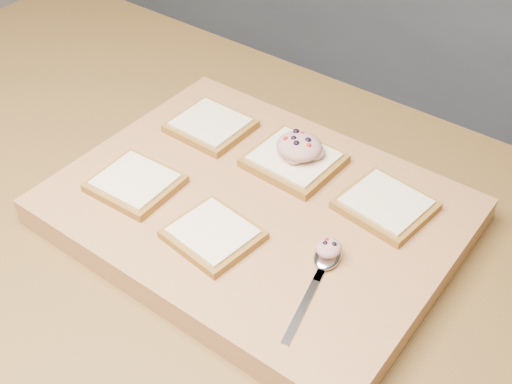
# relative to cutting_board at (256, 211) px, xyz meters

# --- Properties ---
(cutting_board) EXTENTS (0.54, 0.41, 0.04)m
(cutting_board) POSITION_rel_cutting_board_xyz_m (0.00, 0.00, 0.00)
(cutting_board) COLOR tan
(cutting_board) RESTS_ON island_counter
(bread_far_left) EXTENTS (0.12, 0.11, 0.02)m
(bread_far_left) POSITION_rel_cutting_board_xyz_m (-0.16, 0.09, 0.03)
(bread_far_left) COLOR olive
(bread_far_left) RESTS_ON cutting_board
(bread_far_center) EXTENTS (0.13, 0.12, 0.02)m
(bread_far_center) POSITION_rel_cutting_board_xyz_m (-0.00, 0.10, 0.03)
(bread_far_center) COLOR olive
(bread_far_center) RESTS_ON cutting_board
(bread_far_right) EXTENTS (0.13, 0.12, 0.02)m
(bread_far_right) POSITION_rel_cutting_board_xyz_m (0.15, 0.09, 0.03)
(bread_far_right) COLOR olive
(bread_far_right) RESTS_ON cutting_board
(bread_near_left) EXTENTS (0.12, 0.11, 0.02)m
(bread_near_left) POSITION_rel_cutting_board_xyz_m (-0.15, -0.08, 0.03)
(bread_near_left) COLOR olive
(bread_near_left) RESTS_ON cutting_board
(bread_near_center) EXTENTS (0.12, 0.11, 0.02)m
(bread_near_center) POSITION_rel_cutting_board_xyz_m (-0.00, -0.09, 0.03)
(bread_near_center) COLOR olive
(bread_near_center) RESTS_ON cutting_board
(tuna_salad_dollop) EXTENTS (0.07, 0.07, 0.03)m
(tuna_salad_dollop) POSITION_rel_cutting_board_xyz_m (0.00, 0.10, 0.06)
(tuna_salad_dollop) COLOR tan
(tuna_salad_dollop) RESTS_ON bread_far_center
(spoon) EXTENTS (0.06, 0.17, 0.01)m
(spoon) POSITION_rel_cutting_board_xyz_m (0.14, -0.05, 0.03)
(spoon) COLOR silver
(spoon) RESTS_ON cutting_board
(spoon_salad) EXTENTS (0.03, 0.03, 0.02)m
(spoon_salad) POSITION_rel_cutting_board_xyz_m (0.14, -0.03, 0.04)
(spoon_salad) COLOR tan
(spoon_salad) RESTS_ON spoon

